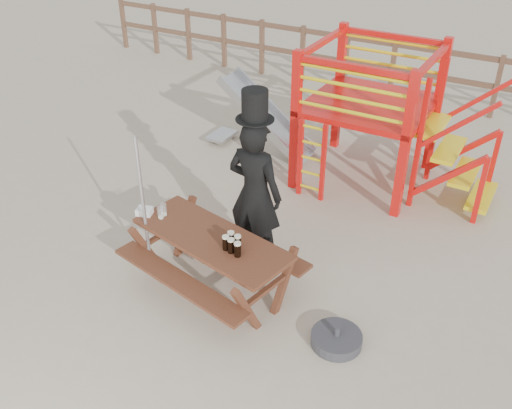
{
  "coord_description": "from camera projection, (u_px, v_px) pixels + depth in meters",
  "views": [
    {
      "loc": [
        2.63,
        -4.0,
        4.41
      ],
      "look_at": [
        -0.11,
        0.8,
        0.92
      ],
      "focal_mm": 40.0,
      "sensor_mm": 36.0,
      "label": 1
    }
  ],
  "objects": [
    {
      "name": "playground_fort",
      "position": [
        363.0,
        112.0,
        8.4
      ],
      "size": [
        4.71,
        1.84,
        2.1
      ],
      "color": "red",
      "rests_on": "ground"
    },
    {
      "name": "man_with_hat",
      "position": [
        255.0,
        190.0,
        6.64
      ],
      "size": [
        0.7,
        0.47,
        2.23
      ],
      "rotation": [
        0.0,
        0.0,
        3.12
      ],
      "color": "black",
      "rests_on": "ground"
    },
    {
      "name": "metal_pole",
      "position": [
        144.0,
        210.0,
        6.43
      ],
      "size": [
        0.04,
        0.04,
        1.84
      ],
      "primitive_type": "cylinder",
      "color": "#B2B2B7",
      "rests_on": "ground"
    },
    {
      "name": "ground",
      "position": [
        229.0,
        309.0,
        6.39
      ],
      "size": [
        60.0,
        60.0,
        0.0
      ],
      "primitive_type": "plane",
      "color": "#B3A38B",
      "rests_on": "ground"
    },
    {
      "name": "empty_glasses",
      "position": [
        162.0,
        211.0,
        6.63
      ],
      "size": [
        0.08,
        0.14,
        0.15
      ],
      "color": "silver",
      "rests_on": "picnic_table"
    },
    {
      "name": "parasol_base",
      "position": [
        336.0,
        339.0,
        5.92
      ],
      "size": [
        0.54,
        0.54,
        0.23
      ],
      "color": "#323236",
      "rests_on": "ground"
    },
    {
      "name": "picnic_table",
      "position": [
        212.0,
        256.0,
        6.46
      ],
      "size": [
        2.11,
        1.65,
        0.73
      ],
      "rotation": [
        0.0,
        0.0,
        -0.2
      ],
      "color": "brown",
      "rests_on": "ground"
    },
    {
      "name": "paper_bag",
      "position": [
        145.0,
        211.0,
        6.68
      ],
      "size": [
        0.21,
        0.19,
        0.08
      ],
      "primitive_type": "cube",
      "rotation": [
        0.0,
        0.0,
        0.3
      ],
      "color": "white",
      "rests_on": "picnic_table"
    },
    {
      "name": "back_fence",
      "position": [
        418.0,
        67.0,
        11.14
      ],
      "size": [
        15.09,
        0.09,
        1.2
      ],
      "color": "brown",
      "rests_on": "ground"
    },
    {
      "name": "stout_pints",
      "position": [
        233.0,
        244.0,
        6.06
      ],
      "size": [
        0.25,
        0.21,
        0.17
      ],
      "color": "black",
      "rests_on": "picnic_table"
    }
  ]
}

